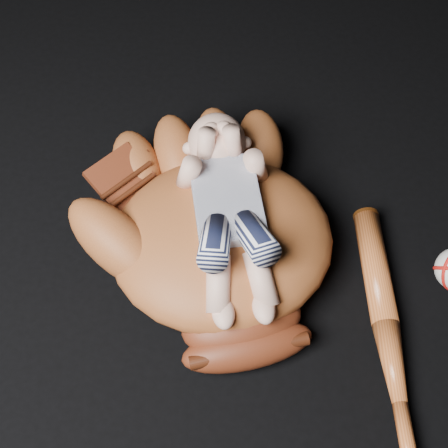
{
  "coord_description": "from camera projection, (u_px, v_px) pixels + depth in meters",
  "views": [
    {
      "loc": [
        0.04,
        -0.55,
        0.97
      ],
      "look_at": [
        0.06,
        0.05,
        0.09
      ],
      "focal_mm": 50.0,
      "sensor_mm": 36.0,
      "label": 1
    }
  ],
  "objects": [
    {
      "name": "newborn_baby",
      "position": [
        230.0,
        214.0,
        1.01
      ],
      "size": [
        0.22,
        0.41,
        0.16
      ],
      "primitive_type": null,
      "rotation": [
        0.0,
        0.0,
        0.1
      ],
      "color": "#DAA48D",
      "rests_on": "baseball_glove"
    },
    {
      "name": "baseball_glove",
      "position": [
        222.0,
        234.0,
        1.06
      ],
      "size": [
        0.57,
        0.63,
        0.17
      ],
      "primitive_type": null,
      "rotation": [
        0.0,
        0.0,
        0.19
      ],
      "color": "brown",
      "rests_on": "ground"
    },
    {
      "name": "baseball_bat",
      "position": [
        388.0,
        340.0,
        1.02
      ],
      "size": [
        0.05,
        0.5,
        0.05
      ],
      "primitive_type": null,
      "rotation": [
        0.0,
        0.0,
        -0.01
      ],
      "color": "#B35322",
      "rests_on": "ground"
    }
  ]
}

